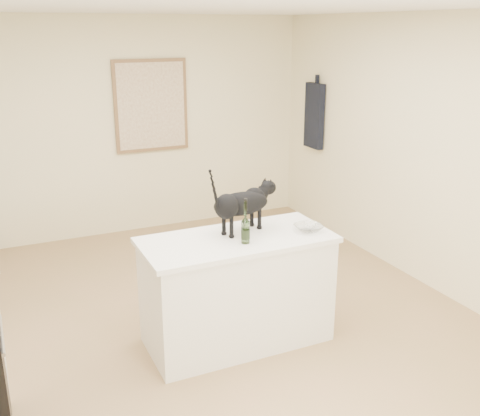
{
  "coord_description": "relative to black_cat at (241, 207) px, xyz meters",
  "views": [
    {
      "loc": [
        -1.58,
        -3.89,
        2.46
      ],
      "look_at": [
        0.15,
        -0.15,
        1.12
      ],
      "focal_mm": 41.89,
      "sensor_mm": 36.0,
      "label": 1
    }
  ],
  "objects": [
    {
      "name": "wall_right",
      "position": [
        2.07,
        0.1,
        0.19
      ],
      "size": [
        0.0,
        5.5,
        5.5
      ],
      "primitive_type": "plane",
      "rotation": [
        1.57,
        0.0,
        -1.57
      ],
      "color": "beige",
      "rests_on": "ground"
    },
    {
      "name": "island_base",
      "position": [
        -0.08,
        -0.1,
        -0.68
      ],
      "size": [
        1.44,
        0.67,
        0.86
      ],
      "primitive_type": "cube",
      "color": "white",
      "rests_on": "floor"
    },
    {
      "name": "hanging_garment",
      "position": [
        2.01,
        2.15,
        0.29
      ],
      "size": [
        0.08,
        0.34,
        0.8
      ],
      "primitive_type": "cube",
      "color": "black",
      "rests_on": "wall_right"
    },
    {
      "name": "island_top",
      "position": [
        -0.08,
        -0.1,
        -0.23
      ],
      "size": [
        1.5,
        0.7,
        0.04
      ],
      "primitive_type": "cube",
      "color": "white",
      "rests_on": "island_base"
    },
    {
      "name": "floor",
      "position": [
        -0.18,
        0.1,
        -1.11
      ],
      "size": [
        5.5,
        5.5,
        0.0
      ],
      "primitive_type": "plane",
      "color": "#A07855",
      "rests_on": "ground"
    },
    {
      "name": "wall_back",
      "position": [
        -0.18,
        2.85,
        0.19
      ],
      "size": [
        4.5,
        0.0,
        4.5
      ],
      "primitive_type": "plane",
      "rotation": [
        1.57,
        0.0,
        0.0
      ],
      "color": "beige",
      "rests_on": "ground"
    },
    {
      "name": "glass_bowl",
      "position": [
        0.5,
        -0.21,
        -0.18
      ],
      "size": [
        0.22,
        0.22,
        0.05
      ],
      "primitive_type": "imported",
      "rotation": [
        0.0,
        0.0,
        -0.02
      ],
      "color": "white",
      "rests_on": "island_top"
    },
    {
      "name": "ceiling",
      "position": [
        -0.18,
        0.1,
        1.49
      ],
      "size": [
        5.5,
        5.5,
        0.0
      ],
      "primitive_type": "plane",
      "rotation": [
        3.14,
        0.0,
        0.0
      ],
      "color": "white",
      "rests_on": "ground"
    },
    {
      "name": "artwork_canvas",
      "position": [
        0.12,
        2.8,
        0.44
      ],
      "size": [
        0.82,
        0.0,
        1.02
      ],
      "primitive_type": "cube",
      "color": "beige",
      "rests_on": "wall_back"
    },
    {
      "name": "black_cat",
      "position": [
        0.0,
        0.0,
        0.0
      ],
      "size": [
        0.63,
        0.35,
        0.42
      ],
      "primitive_type": null,
      "rotation": [
        0.0,
        0.0,
        0.3
      ],
      "color": "black",
      "rests_on": "island_top"
    },
    {
      "name": "wine_bottle",
      "position": [
        -0.07,
        -0.23,
        -0.06
      ],
      "size": [
        0.08,
        0.08,
        0.31
      ],
      "primitive_type": "cylinder",
      "rotation": [
        0.0,
        0.0,
        0.34
      ],
      "color": "#2A5020",
      "rests_on": "island_top"
    },
    {
      "name": "artwork_frame",
      "position": [
        0.12,
        2.82,
        0.44
      ],
      "size": [
        0.9,
        0.03,
        1.1
      ],
      "primitive_type": "cube",
      "color": "brown",
      "rests_on": "wall_back"
    }
  ]
}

